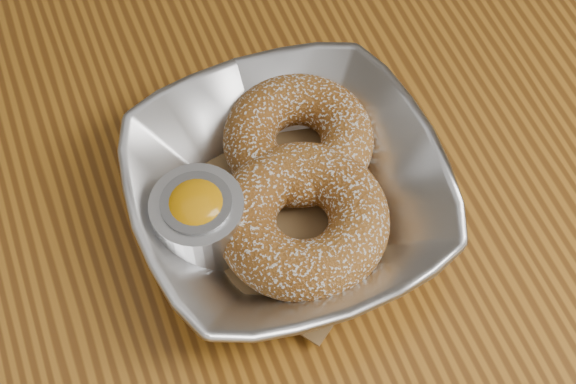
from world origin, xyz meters
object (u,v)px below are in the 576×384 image
object	(u,v)px
table	(265,279)
donut_back	(298,139)
donut_front	(302,220)
serving_bowl	(288,195)
ramekin	(199,218)

from	to	relation	value
table	donut_back	distance (m)	0.14
table	donut_front	size ratio (longest dim) A/B	10.44
table	donut_back	size ratio (longest dim) A/B	11.44
serving_bowl	donut_back	xyz separation A→B (m)	(0.02, 0.04, 0.00)
serving_bowl	table	bearing A→B (deg)	171.85
table	serving_bowl	distance (m)	0.13
table	donut_front	bearing A→B (deg)	-53.09
table	ramekin	size ratio (longest dim) A/B	19.73
donut_front	donut_back	bearing A→B (deg)	70.83
donut_back	donut_front	distance (m)	0.07
donut_back	ramekin	bearing A→B (deg)	-155.74
donut_back	ramekin	size ratio (longest dim) A/B	1.72
serving_bowl	donut_front	xyz separation A→B (m)	(0.00, -0.02, 0.00)
donut_front	table	bearing A→B (deg)	126.91
serving_bowl	ramekin	world-z (taller)	ramekin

